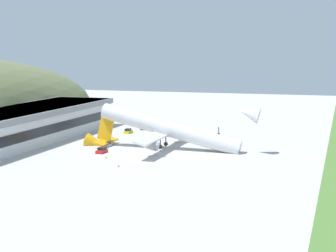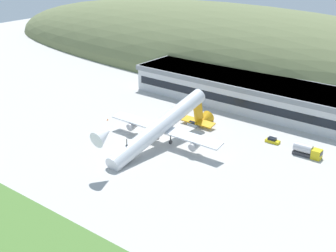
# 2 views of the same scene
# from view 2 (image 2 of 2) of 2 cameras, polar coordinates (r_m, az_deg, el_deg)

# --- Properties ---
(ground_plane) EXTENTS (402.85, 402.85, 0.00)m
(ground_plane) POSITION_cam_2_polar(r_m,az_deg,el_deg) (130.38, -4.33, -2.68)
(ground_plane) COLOR #B7B5AF
(hill_backdrop) EXTENTS (293.95, 75.41, 53.62)m
(hill_backdrop) POSITION_cam_2_polar(r_m,az_deg,el_deg) (215.74, 7.90, 7.39)
(hill_backdrop) COLOR #667047
(hill_backdrop) RESTS_ON ground_plane
(terminal_building) EXTENTS (80.91, 21.24, 9.54)m
(terminal_building) POSITION_cam_2_polar(r_m,az_deg,el_deg) (163.65, 9.23, 4.42)
(terminal_building) COLOR silver
(terminal_building) RESTS_ON ground_plane
(cargo_airplane) EXTENTS (37.47, 49.01, 14.96)m
(cargo_airplane) POSITION_cam_2_polar(r_m,az_deg,el_deg) (130.18, -0.74, -0.13)
(cargo_airplane) COLOR silver
(service_car_0) EXTENTS (4.04, 1.94, 1.42)m
(service_car_0) POSITION_cam_2_polar(r_m,az_deg,el_deg) (144.93, 3.12, 0.26)
(service_car_0) COLOR #999EA3
(service_car_0) RESTS_ON ground_plane
(service_car_1) EXTENTS (3.96, 1.82, 1.51)m
(service_car_1) POSITION_cam_2_polar(r_m,az_deg,el_deg) (148.20, -0.33, 0.82)
(service_car_1) COLOR #B21E1E
(service_car_1) RESTS_ON ground_plane
(service_car_2) EXTENTS (4.09, 1.85, 1.50)m
(service_car_2) POSITION_cam_2_polar(r_m,az_deg,el_deg) (136.31, 12.62, -1.75)
(service_car_2) COLOR gold
(service_car_2) RESTS_ON ground_plane
(fuel_truck) EXTENTS (7.70, 2.69, 3.28)m
(fuel_truck) POSITION_cam_2_polar(r_m,az_deg,el_deg) (130.10, 16.59, -2.93)
(fuel_truck) COLOR gold
(fuel_truck) RESTS_ON ground_plane
(traffic_cone_0) EXTENTS (0.52, 0.52, 0.58)m
(traffic_cone_0) POSITION_cam_2_polar(r_m,az_deg,el_deg) (150.25, -7.38, 0.80)
(traffic_cone_0) COLOR orange
(traffic_cone_0) RESTS_ON ground_plane
(traffic_cone_1) EXTENTS (0.52, 0.52, 0.58)m
(traffic_cone_1) POSITION_cam_2_polar(r_m,az_deg,el_deg) (149.21, -3.09, 0.80)
(traffic_cone_1) COLOR orange
(traffic_cone_1) RESTS_ON ground_plane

